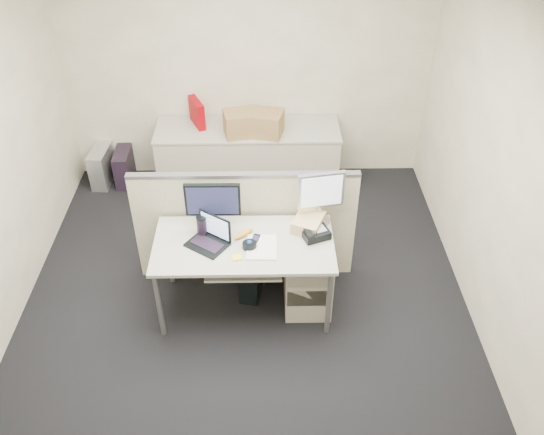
{
  "coord_description": "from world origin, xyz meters",
  "views": [
    {
      "loc": [
        0.17,
        -3.64,
        3.82
      ],
      "look_at": [
        0.24,
        0.15,
        0.88
      ],
      "focal_mm": 38.0,
      "sensor_mm": 36.0,
      "label": 1
    }
  ],
  "objects_px": {
    "laptop": "(206,234)",
    "desk_phone": "(315,233)",
    "desk": "(244,249)",
    "monitor_main": "(213,207)"
  },
  "relations": [
    {
      "from": "monitor_main",
      "to": "laptop",
      "type": "xyz_separation_m",
      "value": [
        -0.05,
        -0.22,
        -0.11
      ]
    },
    {
      "from": "laptop",
      "to": "desk_phone",
      "type": "distance_m",
      "value": 0.91
    },
    {
      "from": "desk",
      "to": "desk_phone",
      "type": "relative_size",
      "value": 6.84
    },
    {
      "from": "laptop",
      "to": "desk_phone",
      "type": "relative_size",
      "value": 1.45
    },
    {
      "from": "monitor_main",
      "to": "desk_phone",
      "type": "xyz_separation_m",
      "value": [
        0.85,
        -0.12,
        -0.2
      ]
    },
    {
      "from": "laptop",
      "to": "desk_phone",
      "type": "height_order",
      "value": "laptop"
    },
    {
      "from": "desk",
      "to": "laptop",
      "type": "xyz_separation_m",
      "value": [
        -0.3,
        -0.02,
        0.18
      ]
    },
    {
      "from": "monitor_main",
      "to": "laptop",
      "type": "distance_m",
      "value": 0.25
    },
    {
      "from": "laptop",
      "to": "desk",
      "type": "bearing_deg",
      "value": 38.9
    },
    {
      "from": "desk",
      "to": "laptop",
      "type": "bearing_deg",
      "value": -176.19
    }
  ]
}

